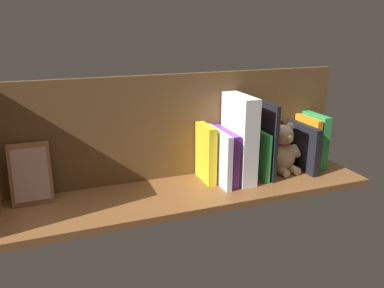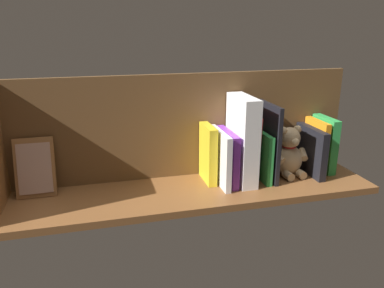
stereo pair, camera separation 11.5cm
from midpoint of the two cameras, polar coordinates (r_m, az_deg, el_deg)
ground_plane at (r=121.01cm, az=2.75°, el=-7.17°), size 115.81×28.26×2.20cm
shelf_back_panel at (r=125.45cm, az=1.27°, el=2.68°), size 115.81×1.50×34.46cm
book_0 at (r=142.13cm, az=21.41°, el=-0.01°), size 2.95×12.88×18.92cm
book_1 at (r=140.31cm, az=20.32°, el=-0.28°), size 1.98×13.04×18.15cm
book_2 at (r=137.35cm, az=19.69°, el=-1.01°), size 2.48×17.04×16.20cm
teddy_bear at (r=134.08cm, az=16.73°, el=-1.43°), size 13.82×11.38×17.07cm
book_3 at (r=128.18cm, az=13.89°, el=0.34°), size 1.33×16.35×25.27cm
book_4 at (r=128.64cm, az=12.77°, el=-1.66°), size 1.77×16.03×16.12cm
book_5 at (r=128.60cm, az=11.36°, el=-0.37°), size 2.53×11.53×21.25cm
dictionary_thick_white at (r=123.34cm, az=10.20°, el=0.60°), size 5.27×16.95×28.12cm
book_6 at (r=123.63cm, az=8.05°, el=-1.95°), size 2.24×16.37×17.06cm
book_7 at (r=121.99cm, az=6.93°, el=-2.07°), size 1.78×17.63×17.49cm
book_8 at (r=123.31cm, az=5.10°, el=-1.49°), size 2.78×11.80×18.71cm
picture_frame_leaning at (r=120.17cm, az=-20.01°, el=-3.42°), size 11.39×5.87×17.62cm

